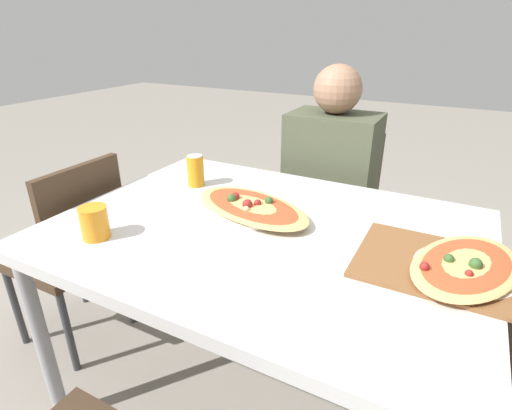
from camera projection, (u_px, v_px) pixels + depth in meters
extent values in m
plane|color=gray|center=(263.00, 394.00, 1.59)|extent=(14.00, 14.00, 0.00)
cube|color=silver|center=(265.00, 233.00, 1.29)|extent=(1.34, 0.99, 0.04)
cylinder|color=#99999E|center=(43.00, 344.00, 1.35)|extent=(0.05, 0.05, 0.71)
cylinder|color=#99999E|center=(196.00, 234.00, 2.06)|extent=(0.05, 0.05, 0.71)
cylinder|color=#99999E|center=(458.00, 306.00, 1.53)|extent=(0.05, 0.05, 0.71)
cube|color=#3F2D1E|center=(328.00, 222.00, 2.03)|extent=(0.40, 0.40, 0.04)
cube|color=#3F2D1E|center=(343.00, 169.00, 2.08)|extent=(0.38, 0.03, 0.42)
cylinder|color=#38383D|center=(348.00, 285.00, 1.91)|extent=(0.03, 0.03, 0.41)
cylinder|color=#38383D|center=(283.00, 267.00, 2.05)|extent=(0.03, 0.03, 0.41)
cylinder|color=#38383D|center=(365.00, 252.00, 2.18)|extent=(0.03, 0.03, 0.41)
cylinder|color=#38383D|center=(307.00, 238.00, 2.33)|extent=(0.03, 0.03, 0.41)
cube|color=#3F2D1E|center=(65.00, 255.00, 1.74)|extent=(0.40, 0.40, 0.04)
cube|color=#3F2D1E|center=(85.00, 217.00, 1.57)|extent=(0.03, 0.38, 0.42)
cylinder|color=#38383D|center=(16.00, 306.00, 1.76)|extent=(0.03, 0.03, 0.41)
cylinder|color=#38383D|center=(79.00, 269.00, 2.04)|extent=(0.03, 0.03, 0.41)
cylinder|color=#38383D|center=(68.00, 332.00, 1.62)|extent=(0.03, 0.03, 0.41)
cylinder|color=#38383D|center=(129.00, 287.00, 1.89)|extent=(0.03, 0.03, 0.41)
cylinder|color=#38383D|center=(492.00, 393.00, 1.35)|extent=(0.03, 0.03, 0.41)
cylinder|color=#2D2D38|center=(334.00, 274.00, 1.96)|extent=(0.10, 0.10, 0.45)
cylinder|color=#2D2D38|center=(300.00, 264.00, 2.04)|extent=(0.10, 0.10, 0.45)
cube|color=#474C38|center=(331.00, 170.00, 1.89)|extent=(0.40, 0.27, 0.53)
sphere|color=#997056|center=(338.00, 89.00, 1.73)|extent=(0.21, 0.21, 0.21)
cylinder|color=white|center=(252.00, 211.00, 1.38)|extent=(0.27, 0.27, 0.01)
ellipsoid|color=#E0AD66|center=(252.00, 207.00, 1.37)|extent=(0.52, 0.37, 0.02)
ellipsoid|color=#C14C28|center=(252.00, 205.00, 1.37)|extent=(0.42, 0.30, 0.01)
sphere|color=#335928|center=(269.00, 201.00, 1.38)|extent=(0.03, 0.03, 0.03)
sphere|color=maroon|center=(248.00, 204.00, 1.34)|extent=(0.04, 0.04, 0.04)
sphere|color=maroon|center=(235.00, 197.00, 1.41)|extent=(0.03, 0.03, 0.03)
sphere|color=#335928|center=(232.00, 199.00, 1.39)|extent=(0.03, 0.03, 0.03)
sphere|color=maroon|center=(258.00, 203.00, 1.36)|extent=(0.03, 0.03, 0.03)
sphere|color=beige|center=(246.00, 209.00, 1.32)|extent=(0.02, 0.02, 0.02)
cylinder|color=orange|center=(196.00, 171.00, 1.59)|extent=(0.07, 0.07, 0.12)
cylinder|color=silver|center=(195.00, 156.00, 1.57)|extent=(0.06, 0.06, 0.00)
cylinder|color=orange|center=(94.00, 223.00, 1.20)|extent=(0.08, 0.08, 0.10)
cube|color=brown|center=(440.00, 266.00, 1.06)|extent=(0.43, 0.33, 0.01)
cylinder|color=white|center=(464.00, 271.00, 1.04)|extent=(0.25, 0.25, 0.01)
ellipsoid|color=#E0AD66|center=(466.00, 266.00, 1.03)|extent=(0.35, 0.45, 0.02)
ellipsoid|color=#C14C28|center=(466.00, 264.00, 1.03)|extent=(0.28, 0.37, 0.01)
sphere|color=#335928|center=(476.00, 263.00, 1.01)|extent=(0.03, 0.03, 0.03)
sphere|color=maroon|center=(424.00, 266.00, 1.00)|extent=(0.02, 0.02, 0.02)
sphere|color=#335928|center=(449.00, 259.00, 1.04)|extent=(0.03, 0.03, 0.03)
sphere|color=maroon|center=(469.00, 274.00, 0.98)|extent=(0.02, 0.02, 0.02)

